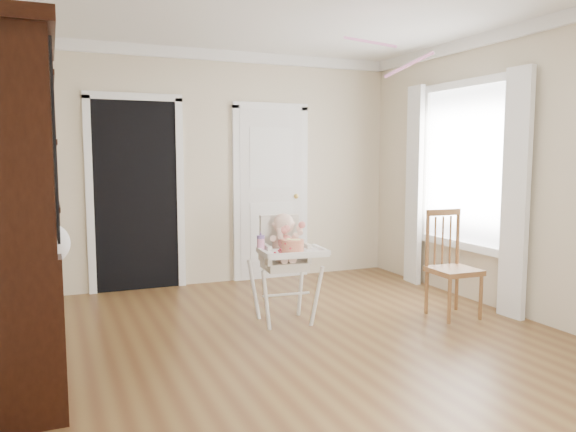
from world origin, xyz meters
name	(u,v)px	position (x,y,z in m)	size (l,w,h in m)	color
floor	(302,348)	(0.00, 0.00, 0.00)	(5.00, 5.00, 0.00)	brown
wall_back	(214,169)	(0.00, 2.50, 1.35)	(4.50, 4.50, 0.00)	beige
wall_right	(527,172)	(2.25, 0.00, 1.35)	(5.00, 5.00, 0.00)	beige
crown_molding	(303,0)	(0.00, 0.00, 2.64)	(4.50, 5.00, 0.12)	white
doorway	(136,191)	(-0.90, 2.48, 1.11)	(1.06, 0.05, 2.22)	black
closet_door	(271,195)	(0.70, 2.48, 1.02)	(0.96, 0.09, 2.13)	white
window_right	(461,176)	(2.18, 0.80, 1.29)	(0.13, 1.84, 2.30)	white
high_chair	(285,256)	(0.14, 0.69, 0.61)	(0.61, 0.74, 0.99)	white
baby	(284,239)	(0.14, 0.71, 0.76)	(0.29, 0.23, 0.45)	beige
cake	(293,246)	(0.10, 0.42, 0.74)	(0.24, 0.24, 0.11)	silver
sippy_cup	(261,242)	(-0.11, 0.64, 0.76)	(0.07, 0.07, 0.17)	#F696C3
china_cabinet	(14,215)	(-1.99, -0.03, 1.14)	(0.60, 1.35, 2.28)	black
dining_chair	(452,267)	(1.66, 0.28, 0.46)	(0.42, 0.42, 0.99)	brown
streamer	(370,42)	(0.71, 0.23, 2.44)	(0.03, 0.50, 0.02)	pink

